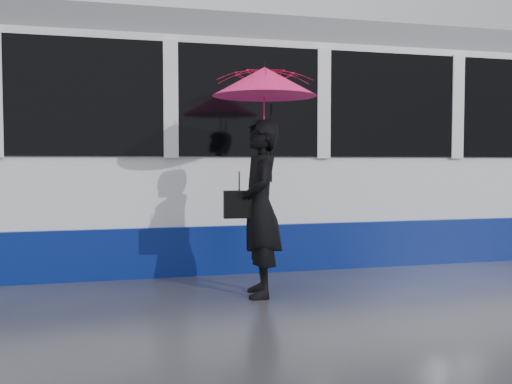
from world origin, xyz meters
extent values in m
plane|color=#29292D|center=(0.00, 0.00, 0.00)|extent=(90.00, 90.00, 0.00)
cube|color=#3F3D38|center=(0.00, 1.78, 0.01)|extent=(34.00, 0.07, 0.02)
cube|color=#3F3D38|center=(0.00, 3.22, 0.01)|extent=(34.00, 0.07, 0.02)
cube|color=white|center=(2.30, 2.50, 1.52)|extent=(24.00, 2.40, 2.95)
cube|color=navy|center=(2.30, 2.50, 0.31)|extent=(24.00, 2.56, 0.62)
cube|color=black|center=(2.30, 2.50, 2.20)|extent=(23.00, 2.48, 1.40)
cube|color=slate|center=(2.30, 2.50, 3.17)|extent=(23.60, 2.20, 0.35)
imported|color=black|center=(0.60, 0.02, 0.94)|extent=(0.53, 0.74, 1.88)
imported|color=#FF1591|center=(0.65, 0.02, 1.98)|extent=(1.14, 1.16, 0.94)
cone|color=#FF1591|center=(0.65, 0.02, 2.27)|extent=(1.23, 1.23, 0.31)
cylinder|color=black|center=(0.65, 0.02, 2.45)|extent=(0.01, 0.01, 0.07)
cylinder|color=black|center=(0.74, 0.04, 1.63)|extent=(0.02, 0.02, 0.82)
cube|color=black|center=(0.38, 0.04, 0.98)|extent=(0.35, 0.19, 0.29)
cylinder|color=black|center=(0.38, 0.04, 1.22)|extent=(0.01, 0.01, 0.18)
camera|label=1|loc=(-0.94, -5.81, 1.43)|focal=40.00mm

